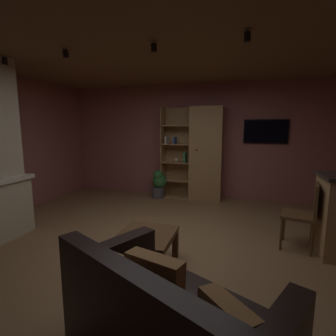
{
  "coord_description": "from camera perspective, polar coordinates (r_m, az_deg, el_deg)",
  "views": [
    {
      "loc": [
        1.01,
        -3.16,
        1.63
      ],
      "look_at": [
        0.0,
        0.4,
        1.05
      ],
      "focal_mm": 27.43,
      "sensor_mm": 36.0,
      "label": 1
    }
  ],
  "objects": [
    {
      "name": "floor",
      "position": [
        3.7,
        -1.78,
        -17.41
      ],
      "size": [
        6.25,
        5.68,
        0.02
      ],
      "primitive_type": "cube",
      "color": "olive",
      "rests_on": "ground"
    },
    {
      "name": "wall_back",
      "position": [
        6.12,
        6.37,
        5.87
      ],
      "size": [
        6.37,
        0.06,
        2.62
      ],
      "primitive_type": "cube",
      "color": "#9E5B56",
      "rests_on": "ground"
    },
    {
      "name": "ceiling",
      "position": [
        3.46,
        -2.01,
        25.69
      ],
      "size": [
        6.25,
        5.68,
        0.02
      ],
      "primitive_type": "cube",
      "color": "brown"
    },
    {
      "name": "window_pane_back",
      "position": [
        6.15,
        3.95,
        4.28
      ],
      "size": [
        0.78,
        0.01,
        0.91
      ],
      "primitive_type": "cube",
      "color": "white"
    },
    {
      "name": "bookshelf_cabinet",
      "position": [
        5.85,
        7.58,
        3.04
      ],
      "size": [
        1.37,
        0.41,
        2.09
      ],
      "color": "#A87F51",
      "rests_on": "ground"
    },
    {
      "name": "leather_couch",
      "position": [
        2.05,
        0.04,
        -31.52
      ],
      "size": [
        1.74,
        1.44,
        0.84
      ],
      "color": "black",
      "rests_on": "ground"
    },
    {
      "name": "coffee_table",
      "position": [
        3.15,
        -4.94,
        -15.68
      ],
      "size": [
        0.64,
        0.7,
        0.4
      ],
      "color": "brown",
      "rests_on": "ground"
    },
    {
      "name": "table_book_0",
      "position": [
        3.13,
        -4.54,
        -14.03
      ],
      "size": [
        0.13,
        0.11,
        0.02
      ],
      "primitive_type": "cube",
      "rotation": [
        0.0,
        0.0,
        0.02
      ],
      "color": "gold",
      "rests_on": "coffee_table"
    },
    {
      "name": "table_book_1",
      "position": [
        3.05,
        -4.21,
        -14.08
      ],
      "size": [
        0.13,
        0.11,
        0.03
      ],
      "primitive_type": "cube",
      "rotation": [
        0.0,
        0.0,
        0.05
      ],
      "color": "brown",
      "rests_on": "coffee_table"
    },
    {
      "name": "table_book_2",
      "position": [
        3.03,
        -5.81,
        -13.76
      ],
      "size": [
        0.12,
        0.1,
        0.02
      ],
      "primitive_type": "cube",
      "rotation": [
        0.0,
        0.0,
        0.1
      ],
      "color": "black",
      "rests_on": "coffee_table"
    },
    {
      "name": "dining_chair",
      "position": [
        3.92,
        28.22,
        -8.5
      ],
      "size": [
        0.5,
        0.5,
        0.92
      ],
      "color": "brown",
      "rests_on": "ground"
    },
    {
      "name": "potted_floor_plant",
      "position": [
        6.04,
        -2.04,
        -3.44
      ],
      "size": [
        0.35,
        0.36,
        0.66
      ],
      "color": "#4C4C51",
      "rests_on": "ground"
    },
    {
      "name": "wall_mounted_tv",
      "position": [
        5.99,
        20.87,
        7.59
      ],
      "size": [
        0.92,
        0.06,
        0.52
      ],
      "color": "black"
    },
    {
      "name": "track_light_spot_0",
      "position": [
        4.49,
        -32.52,
        19.4
      ],
      "size": [
        0.07,
        0.07,
        0.09
      ],
      "primitive_type": "cylinder",
      "color": "black"
    },
    {
      "name": "track_light_spot_1",
      "position": [
        3.76,
        -21.75,
        22.49
      ],
      "size": [
        0.07,
        0.07,
        0.09
      ],
      "primitive_type": "cylinder",
      "color": "black"
    },
    {
      "name": "track_light_spot_2",
      "position": [
        3.3,
        -3.18,
        25.11
      ],
      "size": [
        0.07,
        0.07,
        0.09
      ],
      "primitive_type": "cylinder",
      "color": "black"
    },
    {
      "name": "track_light_spot_3",
      "position": [
        3.06,
        17.22,
        26.06
      ],
      "size": [
        0.07,
        0.07,
        0.09
      ],
      "primitive_type": "cylinder",
      "color": "black"
    }
  ]
}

